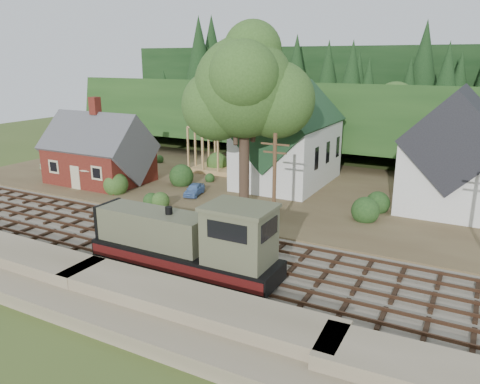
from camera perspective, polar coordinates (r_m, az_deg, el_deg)
The scene contains 18 objects.
ground at distance 34.94m, azimuth -10.13°, elevation -6.34°, with size 140.00×140.00×0.00m, color #384C1E.
embankment at distance 29.40m, azimuth -20.54°, elevation -11.62°, with size 64.00×5.00×1.60m, color #7F7259.
railroad_bed at distance 34.91m, azimuth -10.14°, elevation -6.22°, with size 64.00×11.00×0.16m, color #726B5B.
village_flat at distance 49.48m, azimuth 2.73°, elevation 0.75°, with size 64.00×26.00×0.30m, color brown.
hillside at distance 71.43m, azimuth 11.05°, elevation 5.08°, with size 70.00×28.00×8.00m, color #1E3F19.
ridge at distance 86.65m, azimuth 14.23°, elevation 6.77°, with size 80.00×20.00×12.00m, color black.
depot at distance 52.24m, azimuth -16.80°, elevation 4.36°, with size 10.80×7.41×9.00m.
church at distance 49.13m, azimuth 5.77°, elevation 6.59°, with size 8.40×15.17×13.00m.
farmhouse at distance 45.02m, azimuth 24.62°, elevation 3.95°, with size 8.40×10.80×10.60m.
timber_frame at distance 54.94m, azimuth -1.11°, elevation 5.63°, with size 8.20×6.20×6.99m.
lattice_tower at distance 59.45m, azimuth 1.74°, elevation 12.98°, with size 3.20×3.20×12.12m.
big_tree at distance 39.80m, azimuth 0.80°, elevation 11.79°, with size 10.90×8.40×14.70m.
telegraph_pole_near at distance 34.36m, azimuth 4.20°, elevation 0.97°, with size 2.20×0.28×8.00m.
locomotive at distance 29.10m, azimuth -6.11°, elevation -6.19°, with size 12.41×3.10×4.95m.
car_blue at distance 45.66m, azimuth -5.60°, elevation 0.32°, with size 1.33×3.30×1.12m, color #5F8BCC.
car_green at distance 59.13m, azimuth -21.46°, elevation 2.94°, with size 1.31×3.75×1.23m, color #80B67E.
car_red at distance 46.74m, azimuth 24.93°, elevation -0.77°, with size 1.84×4.00×1.11m, color red.
patio_set at distance 49.67m, azimuth -17.73°, elevation 2.80°, with size 2.27×2.27×2.53m.
Camera 1 is at (20.34, -25.20, 13.11)m, focal length 35.00 mm.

